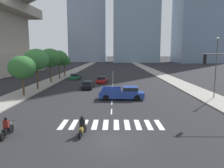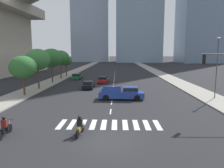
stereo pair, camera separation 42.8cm
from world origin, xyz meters
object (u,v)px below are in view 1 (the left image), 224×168
(sedan_red_0, at_px, (102,80))
(street_tree_second, at_px, (36,60))
(street_tree_fourth, at_px, (59,58))
(street_tree_third, at_px, (50,58))
(motorcycle_third, at_px, (7,129))
(sedan_black_1, at_px, (88,85))
(street_tree_nearest, at_px, (22,67))
(street_tree_fifth, at_px, (64,61))
(pickup_truck, at_px, (124,93))
(street_lamp_east, at_px, (216,63))
(motorcycle_trailing, at_px, (83,127))
(sedan_green_2, at_px, (75,77))

(sedan_red_0, distance_m, street_tree_second, 13.84)
(street_tree_fourth, bearing_deg, street_tree_third, -90.00)
(motorcycle_third, height_order, sedan_black_1, motorcycle_third)
(sedan_black_1, bearing_deg, street_tree_nearest, 128.41)
(street_tree_fifth, bearing_deg, sedan_black_1, -66.01)
(pickup_truck, bearing_deg, street_lamp_east, 2.29)
(motorcycle_trailing, height_order, street_tree_second, street_tree_second)
(sedan_green_2, xyz_separation_m, street_tree_nearest, (-3.68, -19.41, 3.43))
(sedan_green_2, bearing_deg, street_tree_fifth, 36.15)
(street_tree_second, relative_size, street_tree_third, 0.97)
(sedan_black_1, height_order, sedan_green_2, sedan_green_2)
(pickup_truck, distance_m, sedan_red_0, 16.15)
(motorcycle_trailing, relative_size, street_lamp_east, 0.26)
(sedan_red_0, bearing_deg, street_tree_fifth, 46.88)
(street_tree_third, bearing_deg, motorcycle_third, -79.89)
(pickup_truck, distance_m, street_tree_third, 20.69)
(motorcycle_trailing, height_order, street_tree_third, street_tree_third)
(pickup_truck, distance_m, sedan_black_1, 10.29)
(street_tree_fifth, bearing_deg, street_lamp_east, -45.65)
(sedan_black_1, distance_m, street_lamp_east, 19.86)
(street_tree_fourth, bearing_deg, sedan_black_1, -57.94)
(pickup_truck, xyz_separation_m, sedan_black_1, (-5.73, 8.54, -0.23))
(street_tree_nearest, bearing_deg, motorcycle_trailing, -53.84)
(street_tree_nearest, height_order, street_tree_fifth, street_tree_nearest)
(motorcycle_third, height_order, sedan_green_2, motorcycle_third)
(pickup_truck, height_order, street_tree_nearest, street_tree_nearest)
(street_tree_third, bearing_deg, street_tree_nearest, -90.00)
(motorcycle_third, relative_size, street_tree_second, 0.33)
(street_tree_second, height_order, street_tree_fourth, street_tree_second)
(sedan_red_0, xyz_separation_m, street_tree_fourth, (-10.15, 5.75, 4.29))
(motorcycle_trailing, relative_size, street_tree_second, 0.32)
(sedan_black_1, bearing_deg, sedan_green_2, 18.04)
(motorcycle_trailing, bearing_deg, sedan_black_1, 11.96)
(pickup_truck, relative_size, street_tree_second, 0.89)
(sedan_green_2, bearing_deg, street_tree_second, 167.46)
(street_lamp_east, distance_m, street_tree_fourth, 33.27)
(motorcycle_trailing, height_order, sedan_black_1, motorcycle_trailing)
(street_lamp_east, bearing_deg, motorcycle_trailing, -140.85)
(sedan_black_1, bearing_deg, street_tree_second, 97.17)
(motorcycle_third, bearing_deg, pickup_truck, -39.39)
(sedan_red_0, bearing_deg, street_lamp_east, -130.20)
(sedan_black_1, bearing_deg, motorcycle_trailing, -175.14)
(sedan_red_0, distance_m, street_tree_third, 11.11)
(street_tree_nearest, xyz_separation_m, street_tree_fourth, (0.00, 19.62, 0.86))
(motorcycle_trailing, distance_m, sedan_black_1, 20.86)
(pickup_truck, relative_size, street_tree_third, 0.86)
(motorcycle_trailing, distance_m, motorcycle_third, 5.41)
(pickup_truck, height_order, sedan_red_0, pickup_truck)
(street_tree_fourth, bearing_deg, motorcycle_third, -81.85)
(street_tree_fifth, bearing_deg, street_tree_nearest, -90.00)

